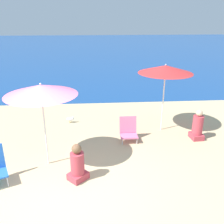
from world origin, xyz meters
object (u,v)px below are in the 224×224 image
at_px(person_seated_near, 77,165).
at_px(beach_umbrella_pink, 41,90).
at_px(person_seated_far, 197,127).
at_px(seagull, 70,119).
at_px(beach_umbrella_red, 166,69).
at_px(beach_chair_pink, 128,130).

bearing_deg(person_seated_near, beach_umbrella_pink, -176.48).
distance_m(person_seated_far, seagull, 4.17).
relative_size(beach_umbrella_pink, seagull, 7.73).
bearing_deg(beach_umbrella_pink, person_seated_near, -42.42).
distance_m(beach_umbrella_red, person_seated_near, 3.90).
bearing_deg(beach_umbrella_red, seagull, 165.35).
relative_size(beach_umbrella_red, beach_chair_pink, 3.05).
height_order(beach_umbrella_pink, seagull, beach_umbrella_pink).
relative_size(beach_umbrella_red, seagull, 7.96).
bearing_deg(beach_chair_pink, seagull, 141.35).
bearing_deg(beach_umbrella_pink, seagull, 82.17).
relative_size(person_seated_far, seagull, 3.45).
height_order(beach_umbrella_pink, person_seated_far, beach_umbrella_pink).
xyz_separation_m(beach_umbrella_red, seagull, (-2.99, 0.78, -1.84)).
bearing_deg(beach_umbrella_pink, person_seated_far, 13.85).
xyz_separation_m(person_seated_near, person_seated_far, (3.46, 1.75, 0.01)).
height_order(beach_umbrella_pink, beach_chair_pink, beach_umbrella_pink).
xyz_separation_m(beach_umbrella_pink, beach_umbrella_red, (3.34, 1.75, 0.06)).
bearing_deg(person_seated_far, beach_chair_pink, 173.07).
xyz_separation_m(beach_chair_pink, person_seated_far, (2.06, -0.07, 0.06)).
relative_size(beach_umbrella_pink, beach_umbrella_red, 0.97).
distance_m(beach_umbrella_pink, beach_umbrella_red, 3.77).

